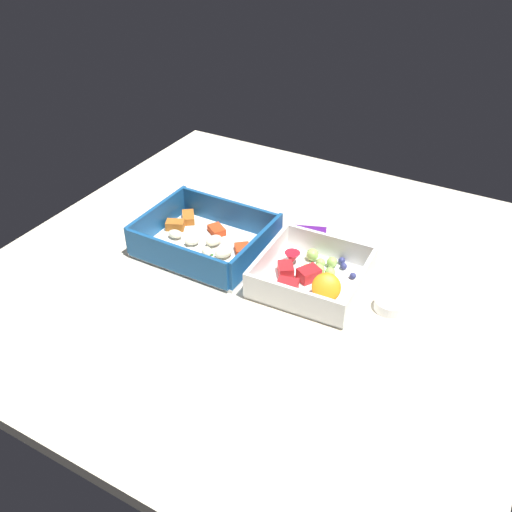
# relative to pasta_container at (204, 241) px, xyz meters

# --- Properties ---
(table_surface) EXTENTS (0.80, 0.80, 0.02)m
(table_surface) POSITION_rel_pasta_container_xyz_m (0.11, 0.00, -0.03)
(table_surface) COLOR beige
(table_surface) RESTS_ON ground
(pasta_container) EXTENTS (0.20, 0.16, 0.05)m
(pasta_container) POSITION_rel_pasta_container_xyz_m (0.00, 0.00, 0.00)
(pasta_container) COLOR white
(pasta_container) RESTS_ON table_surface
(fruit_bowl) EXTENTS (0.16, 0.16, 0.05)m
(fruit_bowl) POSITION_rel_pasta_container_xyz_m (0.19, 0.00, -0.00)
(fruit_bowl) COLOR white
(fruit_bowl) RESTS_ON table_surface
(candy_bar) EXTENTS (0.07, 0.05, 0.01)m
(candy_bar) POSITION_rel_pasta_container_xyz_m (0.13, 0.12, -0.01)
(candy_bar) COLOR #51197A
(candy_bar) RESTS_ON table_surface
(paper_cup_liner) EXTENTS (0.04, 0.04, 0.02)m
(paper_cup_liner) POSITION_rel_pasta_container_xyz_m (0.31, 0.01, -0.01)
(paper_cup_liner) COLOR white
(paper_cup_liner) RESTS_ON table_surface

